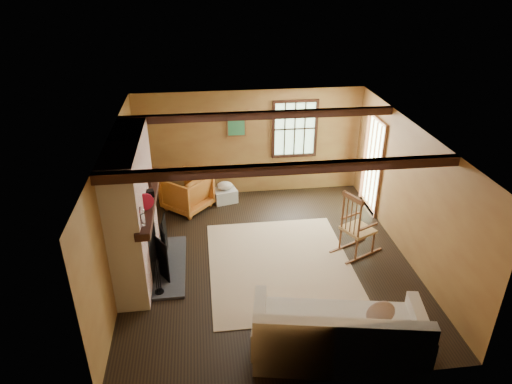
{
  "coord_description": "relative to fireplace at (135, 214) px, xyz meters",
  "views": [
    {
      "loc": [
        -1.06,
        -6.72,
        4.84
      ],
      "look_at": [
        -0.16,
        0.4,
        1.18
      ],
      "focal_mm": 32.0,
      "sensor_mm": 36.0,
      "label": 1
    }
  ],
  "objects": [
    {
      "name": "rocking_chair",
      "position": [
        3.85,
        0.04,
        -0.58
      ],
      "size": [
        1.01,
        0.8,
        1.24
      ],
      "rotation": [
        0.0,
        0.0,
        2.02
      ],
      "color": "tan",
      "rests_on": "ground"
    },
    {
      "name": "armchair",
      "position": [
        0.78,
        2.1,
        -0.7
      ],
      "size": [
        1.22,
        1.22,
        0.8
      ],
      "primitive_type": "imported",
      "rotation": [
        0.0,
        0.0,
        -2.3
      ],
      "color": "#BF6026",
      "rests_on": "ground"
    },
    {
      "name": "ground",
      "position": [
        2.23,
        0.0,
        -1.1
      ],
      "size": [
        5.5,
        5.5,
        0.0
      ],
      "primitive_type": "plane",
      "color": "black",
      "rests_on": "ground"
    },
    {
      "name": "rug",
      "position": [
        2.43,
        -0.2,
        -1.1
      ],
      "size": [
        2.5,
        3.0,
        0.01
      ],
      "primitive_type": "cube",
      "color": "tan",
      "rests_on": "ground"
    },
    {
      "name": "laundry_basket",
      "position": [
        1.61,
        2.33,
        -0.95
      ],
      "size": [
        0.58,
        0.49,
        0.3
      ],
      "primitive_type": "cube",
      "rotation": [
        0.0,
        0.0,
        0.25
      ],
      "color": "silver",
      "rests_on": "ground"
    },
    {
      "name": "room_envelope",
      "position": [
        2.45,
        0.26,
        0.53
      ],
      "size": [
        5.02,
        5.52,
        2.44
      ],
      "color": "olive",
      "rests_on": "ground"
    },
    {
      "name": "fireplace",
      "position": [
        0.0,
        0.0,
        0.0
      ],
      "size": [
        1.02,
        2.3,
        2.4
      ],
      "color": "#A5433F",
      "rests_on": "ground"
    },
    {
      "name": "basket_pillow",
      "position": [
        1.61,
        2.33,
        -0.71
      ],
      "size": [
        0.42,
        0.37,
        0.18
      ],
      "primitive_type": "ellipsoid",
      "rotation": [
        0.0,
        0.0,
        0.26
      ],
      "color": "beige",
      "rests_on": "laundry_basket"
    },
    {
      "name": "sofa",
      "position": [
        2.84,
        -2.33,
        -0.77
      ],
      "size": [
        2.44,
        1.42,
        0.93
      ],
      "rotation": [
        0.0,
        0.0,
        -0.19
      ],
      "color": "beige",
      "rests_on": "ground"
    },
    {
      "name": "firewood_pile",
      "position": [
        0.36,
        2.59,
        -0.99
      ],
      "size": [
        0.6,
        0.11,
        0.22
      ],
      "color": "brown",
      "rests_on": "ground"
    }
  ]
}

